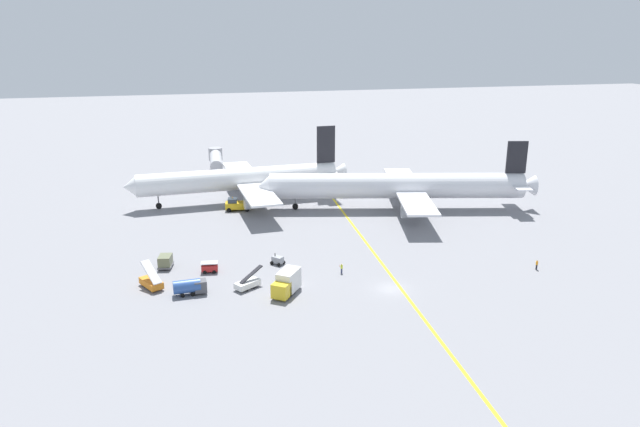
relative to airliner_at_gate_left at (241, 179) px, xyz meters
name	(u,v)px	position (x,y,z in m)	size (l,w,h in m)	color
ground_plane	(391,289)	(16.85, -53.19, -5.40)	(600.00, 600.00, 0.00)	gray
taxiway_stripe	(382,264)	(18.91, -43.19, -5.40)	(0.50, 120.00, 0.01)	yellow
airliner_at_gate_left	(241,179)	(0.00, 0.00, 0.00)	(50.77, 41.58, 16.67)	white
airliner_being_pushed	(398,186)	(32.84, -13.73, -0.16)	(60.42, 39.29, 15.18)	silver
pushback_tug	(238,204)	(-1.68, -6.16, -4.12)	(8.87, 3.73, 3.01)	gold
gse_fuel_bowser_stubby	(190,286)	(-13.11, -48.01, -4.07)	(5.00, 2.24, 2.40)	#2D5199
gse_gpu_cart_small	(278,260)	(1.60, -39.33, -4.61)	(2.60, 2.63, 1.90)	gray
gse_container_dolly_flat	(165,261)	(-16.86, -36.38, -4.23)	(2.77, 3.56, 2.15)	slate
gse_baggage_cart_near_cluster	(210,267)	(-9.81, -40.01, -4.54)	(2.91, 1.91, 1.71)	red
gse_catering_truck_tall	(287,283)	(0.98, -51.12, -3.64)	(5.34, 6.15, 3.50)	gold
gse_belt_loader_portside	(248,283)	(-4.51, -47.82, -4.58)	(4.81, 3.72, 3.02)	silver
gse_stair_truck_yellow	(151,282)	(-18.90, -44.12, -4.38)	(3.87, 4.91, 4.06)	orange
ground_crew_ramp_agent_by_cones	(537,265)	(42.96, -51.67, -4.53)	(0.36, 0.47, 1.67)	black
ground_crew_marshaller_foreground	(342,268)	(11.09, -45.59, -4.52)	(0.47, 0.36, 1.69)	#2D3351
jet_bridge	(216,159)	(-3.79, 28.94, -1.02)	(4.41, 18.66, 6.16)	#B7B7BC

